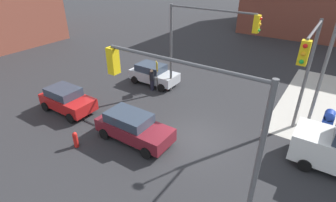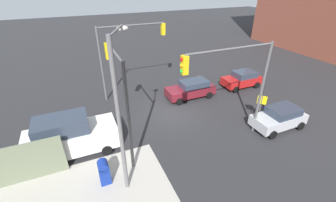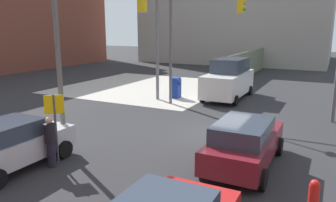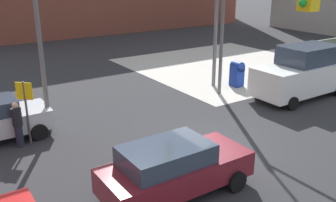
% 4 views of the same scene
% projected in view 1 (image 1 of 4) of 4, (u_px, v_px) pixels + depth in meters
% --- Properties ---
extents(ground_plane, '(120.00, 120.00, 0.00)m').
position_uv_depth(ground_plane, '(193.00, 139.00, 15.09)').
color(ground_plane, '#28282B').
extents(traffic_signal_nw_corner, '(6.19, 0.36, 6.50)m').
position_uv_depth(traffic_signal_nw_corner, '(202.00, 36.00, 17.17)').
color(traffic_signal_nw_corner, '#59595B').
rests_on(traffic_signal_nw_corner, ground).
extents(traffic_signal_se_corner, '(6.01, 0.36, 6.50)m').
position_uv_depth(traffic_signal_se_corner, '(191.00, 115.00, 8.51)').
color(traffic_signal_se_corner, '#59595B').
rests_on(traffic_signal_se_corner, ground).
extents(traffic_signal_ne_corner, '(0.36, 4.49, 6.50)m').
position_uv_depth(traffic_signal_ne_corner, '(306.00, 65.00, 12.77)').
color(traffic_signal_ne_corner, '#59595B').
rests_on(traffic_signal_ne_corner, ground).
extents(street_lamp_corner, '(1.38, 2.46, 8.00)m').
position_uv_depth(street_lamp_corner, '(326.00, 50.00, 14.36)').
color(street_lamp_corner, slate).
rests_on(street_lamp_corner, ground).
extents(warning_sign_two_way, '(0.48, 0.48, 2.40)m').
position_uv_depth(warning_sign_two_way, '(157.00, 71.00, 19.82)').
color(warning_sign_two_way, '#4C4C4C').
rests_on(warning_sign_two_way, ground).
extents(mailbox_blue, '(0.56, 0.64, 1.43)m').
position_uv_depth(mailbox_blue, '(328.00, 121.00, 15.34)').
color(mailbox_blue, navy).
rests_on(mailbox_blue, ground).
extents(fire_hydrant, '(0.26, 0.26, 0.94)m').
position_uv_depth(fire_hydrant, '(76.00, 139.00, 14.24)').
color(fire_hydrant, red).
rests_on(fire_hydrant, ground).
extents(coupe_red, '(3.83, 2.02, 1.62)m').
position_uv_depth(coupe_red, '(67.00, 99.00, 17.53)').
color(coupe_red, '#B21919').
rests_on(coupe_red, ground).
extents(coupe_silver, '(3.96, 2.02, 1.62)m').
position_uv_depth(coupe_silver, '(153.00, 74.00, 21.41)').
color(coupe_silver, '#B7BABF').
rests_on(coupe_silver, ground).
extents(coupe_maroon, '(4.47, 2.02, 1.62)m').
position_uv_depth(coupe_maroon, '(133.00, 127.00, 14.67)').
color(coupe_maroon, maroon).
rests_on(coupe_maroon, ground).
extents(pedestrian_crossing, '(0.36, 0.36, 1.73)m').
position_uv_depth(pedestrian_crossing, '(152.00, 79.00, 20.27)').
color(pedestrian_crossing, black).
rests_on(pedestrian_crossing, ground).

